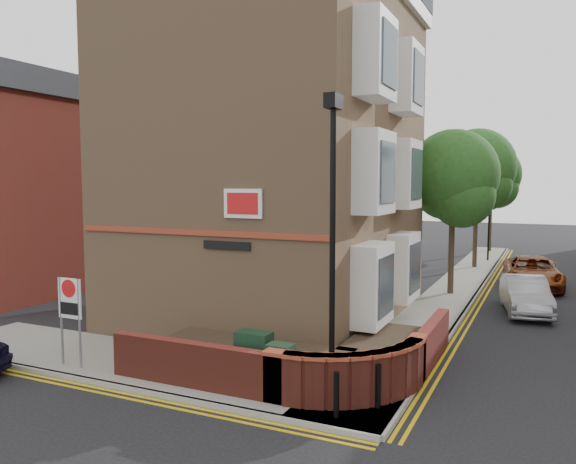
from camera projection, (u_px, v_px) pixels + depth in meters
The scene contains 22 objects.
ground at pixel (236, 413), 11.35m from camera, with size 120.00×120.00×0.00m, color black.
pavement_corner at pixel (147, 365), 14.18m from camera, with size 13.00×3.00×0.12m, color gray.
pavement_main at pixel (458, 286), 24.94m from camera, with size 2.00×32.00×0.12m, color gray.
kerb_side at pixel (104, 384), 12.82m from camera, with size 13.00×0.15×0.12m, color gray.
kerb_main_near at pixel (481, 288), 24.51m from camera, with size 0.15×32.00×0.12m, color gray.
yellow_lines_side at pixel (96, 390), 12.60m from camera, with size 13.00×0.28×0.01m, color gold.
yellow_lines_main at pixel (487, 290), 24.41m from camera, with size 0.28×32.00×0.01m, color gold.
corner_building at pixel (281, 137), 19.23m from camera, with size 8.95×10.40×13.60m.
garden_wall at pixel (289, 375), 13.61m from camera, with size 6.80×6.00×1.20m, color maroon, non-canonical shape.
lamppost at pixel (333, 247), 11.47m from camera, with size 0.25×0.50×6.30m.
utility_cabinet_large at pixel (254, 358), 12.59m from camera, with size 0.80×0.45×1.20m, color #163120.
utility_cabinet_small at pixel (280, 369), 11.98m from camera, with size 0.55×0.40×1.10m, color #163120.
bollard_near at pixel (336, 395), 10.82m from camera, with size 0.11×0.11×0.90m, color black.
bollard_far at pixel (378, 386), 11.29m from camera, with size 0.11×0.11×0.90m, color black.
zone_sign at pixel (70, 305), 13.77m from camera, with size 0.72×0.07×2.20m.
side_building at pixel (31, 185), 24.51m from camera, with size 6.40×10.40×9.00m.
tree_near at pixel (453, 181), 22.77m from camera, with size 3.64×3.65×6.70m.
tree_mid at pixel (477, 173), 29.94m from camera, with size 4.03×4.03×7.42m.
tree_far at pixel (491, 179), 37.19m from camera, with size 3.81×3.81×7.00m.
traffic_light_assembly at pixel (489, 215), 32.65m from camera, with size 0.20×0.16×4.20m.
silver_car_near at pixel (525, 295), 20.02m from camera, with size 1.38×3.96×1.31m, color #93959A.
red_car_main at pixel (532, 272), 24.89m from camera, with size 2.27×4.93×1.37m, color maroon.
Camera 1 is at (5.61, -9.51, 4.64)m, focal length 35.00 mm.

